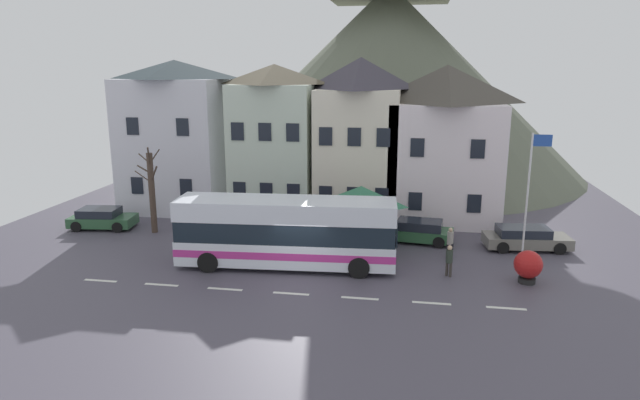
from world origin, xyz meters
The scene contains 18 objects.
ground_plane centered at (0.00, 0.00, -0.03)m, with size 40.00×60.00×0.07m.
townhouse_00 centered at (-10.90, 12.04, 5.04)m, with size 6.70×6.13×10.07m.
townhouse_01 centered at (-3.94, 11.59, 4.90)m, with size 5.20×5.24×9.80m.
townhouse_02 centered at (1.53, 12.49, 5.11)m, with size 5.16×7.04×10.23m.
townhouse_03 centered at (6.96, 12.49, 4.87)m, with size 6.85×7.05×9.75m.
hilltop_castle centered at (2.51, 28.77, 8.99)m, with size 35.44×35.44×26.52m.
transit_bus centered at (-0.95, 1.56, 1.71)m, with size 10.78×3.17×3.39m.
bus_shelter centered at (2.38, 4.90, 2.91)m, with size 3.60×3.60×3.48m.
parked_car_00 centered at (-13.57, 6.20, 0.62)m, with size 3.99×2.30×1.25m.
parked_car_01 centered at (11.18, 6.34, 0.61)m, with size 4.62×2.26×1.23m.
parked_car_02 centered at (5.40, 6.67, 0.62)m, with size 4.25×2.24×1.25m.
pedestrian_00 centered at (7.05, 3.97, 0.87)m, with size 0.34×0.32×1.68m.
pedestrian_01 centered at (3.83, 3.96, 0.78)m, with size 0.34×0.29×1.50m.
pedestrian_02 centered at (6.86, 1.51, 0.88)m, with size 0.32×0.32×1.52m.
public_bench centered at (2.91, 7.01, 0.47)m, with size 1.67×0.48×0.87m.
flagpole centered at (10.67, 3.96, 3.82)m, with size 0.95×0.10×6.54m.
harbour_buoy centered at (10.35, 1.29, 0.84)m, with size 1.28×1.28×1.53m.
bare_tree_00 centered at (-10.02, 5.90, 2.51)m, with size 1.85×1.32×5.23m.
Camera 1 is at (4.96, -23.51, 9.55)m, focal length 30.91 mm.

